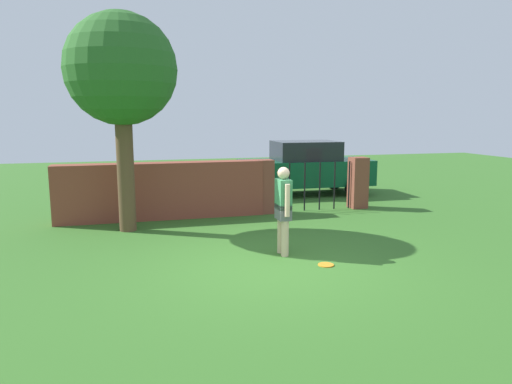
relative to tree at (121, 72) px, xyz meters
name	(u,v)px	position (x,y,z in m)	size (l,w,h in m)	color
ground_plane	(270,266)	(2.33, -3.24, -3.44)	(40.00, 40.00, 0.00)	#336623
brick_wall	(162,191)	(0.83, 1.03, -2.75)	(5.05, 0.50, 1.40)	brown
tree	(121,72)	(0.00, 0.00, 0.00)	(2.37, 2.37, 4.69)	brown
person	(283,207)	(2.76, -2.64, -2.55)	(0.22, 0.54, 1.62)	beige
fence_gate	(312,185)	(4.80, 1.03, -2.74)	(3.14, 0.44, 1.40)	brown
car	(305,168)	(5.56, 3.52, -2.58)	(4.24, 2.00, 1.72)	#0C4C2D
frisbee_orange	(326,265)	(3.26, -3.45, -3.43)	(0.27, 0.27, 0.02)	orange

